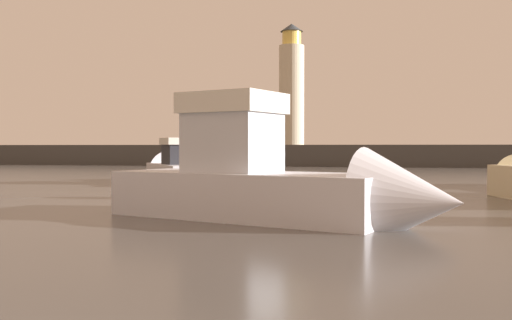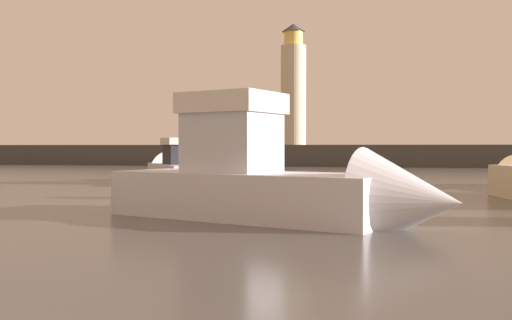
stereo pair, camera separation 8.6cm
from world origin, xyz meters
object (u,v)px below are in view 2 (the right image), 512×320
at_px(motorboat_4, 288,183).
at_px(mooring_buoy, 141,185).
at_px(motorboat_2, 176,169).
at_px(lighthouse, 293,88).

xyz_separation_m(motorboat_4, mooring_buoy, (-5.95, 5.12, -0.45)).
relative_size(motorboat_2, motorboat_4, 0.81).
bearing_deg(lighthouse, mooring_buoy, -90.01).
bearing_deg(motorboat_2, mooring_buoy, -77.45).
distance_m(lighthouse, motorboat_4, 42.33).
distance_m(lighthouse, mooring_buoy, 36.95).
bearing_deg(mooring_buoy, motorboat_4, -40.73).
bearing_deg(mooring_buoy, lighthouse, 89.99).
bearing_deg(lighthouse, motorboat_2, -94.45).
height_order(motorboat_2, mooring_buoy, motorboat_2).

